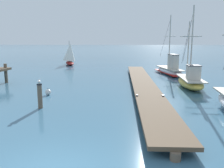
{
  "coord_description": "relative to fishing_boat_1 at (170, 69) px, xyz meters",
  "views": [
    {
      "loc": [
        1.84,
        -6.04,
        3.83
      ],
      "look_at": [
        1.63,
        7.16,
        1.4
      ],
      "focal_mm": 38.17,
      "sensor_mm": 36.0,
      "label": 1
    }
  ],
  "objects": [
    {
      "name": "mooring_buoy",
      "position": [
        -10.99,
        -10.58,
        -0.39
      ],
      "size": [
        0.41,
        0.41,
        0.48
      ],
      "color": "silver",
      "rests_on": "ground"
    },
    {
      "name": "fishing_boat_2",
      "position": [
        -0.06,
        -7.78,
        0.0
      ],
      "size": [
        2.04,
        6.42,
        6.55
      ],
      "color": "gold",
      "rests_on": "ground"
    },
    {
      "name": "perched_seagull",
      "position": [
        -10.49,
        -13.93,
        0.96
      ],
      "size": [
        0.19,
        0.38,
        0.27
      ],
      "color": "gold",
      "rests_on": "mooring_piling"
    },
    {
      "name": "fishing_boat_1",
      "position": [
        0.0,
        0.0,
        0.0
      ],
      "size": [
        2.46,
        6.57,
        6.6
      ],
      "color": "silver",
      "rests_on": "ground"
    },
    {
      "name": "distant_sailboat",
      "position": [
        -13.37,
        10.18,
        1.07
      ],
      "size": [
        2.68,
        3.94,
        3.77
      ],
      "color": "#AD2823",
      "rests_on": "ground"
    },
    {
      "name": "mooring_piling",
      "position": [
        -10.49,
        -13.92,
        0.14
      ],
      "size": [
        0.3,
        0.3,
        1.41
      ],
      "color": "brown",
      "rests_on": "ground"
    },
    {
      "name": "floating_dock",
      "position": [
        -3.95,
        -7.96,
        -0.24
      ],
      "size": [
        2.39,
        24.12,
        0.53
      ],
      "color": "brown",
      "rests_on": "ground"
    }
  ]
}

